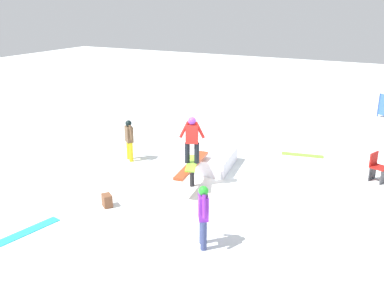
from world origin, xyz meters
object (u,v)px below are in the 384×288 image
object	(u,v)px
main_rider_on_rail	(192,141)
backpack_on_snow	(107,201)
loose_snowboard_lime	(302,155)
folding_chair	(377,168)
rail_feature	(192,167)
bystander_brown	(129,138)
bystander_purple	(203,213)
loose_snowboard_cyan	(28,231)

from	to	relation	value
main_rider_on_rail	backpack_on_snow	xyz separation A→B (m)	(2.20, -1.39, -1.24)
loose_snowboard_lime	backpack_on_snow	distance (m)	7.29
folding_chair	rail_feature	bearing A→B (deg)	143.69
main_rider_on_rail	bystander_brown	size ratio (longest dim) A/B	0.99
bystander_purple	backpack_on_snow	world-z (taller)	bystander_purple
rail_feature	loose_snowboard_cyan	world-z (taller)	rail_feature
rail_feature	loose_snowboard_lime	world-z (taller)	rail_feature
loose_snowboard_lime	folding_chair	size ratio (longest dim) A/B	1.63
main_rider_on_rail	backpack_on_snow	size ratio (longest dim) A/B	4.11
bystander_purple	bystander_brown	world-z (taller)	bystander_purple
rail_feature	loose_snowboard_cyan	size ratio (longest dim) A/B	1.47
loose_snowboard_cyan	loose_snowboard_lime	world-z (taller)	same
rail_feature	folding_chair	bearing A→B (deg)	113.12
bystander_brown	backpack_on_snow	bearing A→B (deg)	-28.10
bystander_brown	backpack_on_snow	xyz separation A→B (m)	(3.14, 1.48, -0.62)
loose_snowboard_cyan	backpack_on_snow	xyz separation A→B (m)	(-1.90, 0.85, 0.16)
bystander_purple	rail_feature	bearing A→B (deg)	0.37
main_rider_on_rail	backpack_on_snow	bearing A→B (deg)	-54.07
backpack_on_snow	main_rider_on_rail	bearing A→B (deg)	92.58
rail_feature	main_rider_on_rail	xyz separation A→B (m)	(0.00, 0.00, 0.81)
rail_feature	folding_chair	distance (m)	5.57
loose_snowboard_lime	folding_chair	xyz separation A→B (m)	(1.24, 2.51, 0.40)
main_rider_on_rail	bystander_brown	distance (m)	3.08
rail_feature	loose_snowboard_lime	size ratio (longest dim) A/B	1.60
backpack_on_snow	folding_chair	bearing A→B (deg)	74.37
bystander_purple	loose_snowboard_cyan	xyz separation A→B (m)	(1.32, -3.95, -0.80)
loose_snowboard_cyan	loose_snowboard_lime	size ratio (longest dim) A/B	1.09
rail_feature	folding_chair	size ratio (longest dim) A/B	2.61
loose_snowboard_lime	rail_feature	bearing A→B (deg)	50.16
bystander_purple	folding_chair	size ratio (longest dim) A/B	1.65
folding_chair	main_rider_on_rail	bearing A→B (deg)	143.69
bystander_purple	loose_snowboard_lime	xyz separation A→B (m)	(-6.89, 0.55, -0.80)
rail_feature	loose_snowboard_cyan	bearing A→B (deg)	-36.70
bystander_brown	backpack_on_snow	size ratio (longest dim) A/B	4.14
rail_feature	backpack_on_snow	distance (m)	2.64
rail_feature	loose_snowboard_lime	xyz separation A→B (m)	(-4.11, 2.26, -0.58)
main_rider_on_rail	bystander_purple	world-z (taller)	main_rider_on_rail
bystander_brown	rail_feature	bearing A→B (deg)	18.50
loose_snowboard_lime	folding_chair	world-z (taller)	folding_chair
main_rider_on_rail	bystander_brown	bearing A→B (deg)	-129.99
loose_snowboard_cyan	bystander_brown	bearing A→B (deg)	18.44
bystander_purple	loose_snowboard_cyan	bearing A→B (deg)	77.23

